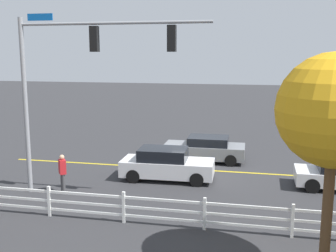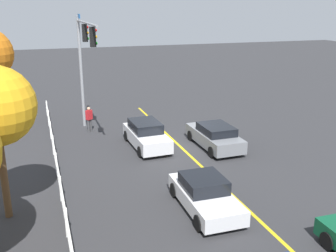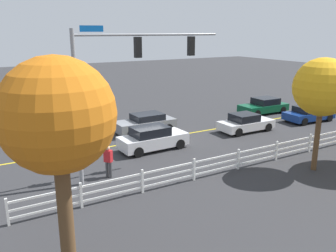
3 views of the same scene
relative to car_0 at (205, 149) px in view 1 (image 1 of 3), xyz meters
The scene contains 8 objects.
ground_plane 2.06m from the car_0, 75.94° to the left, with size 120.00×120.00×0.00m, color #2D2D30.
lane_center_stripe 4.06m from the car_0, 151.90° to the left, with size 28.00×0.16×0.01m, color gold.
signal_assembly 9.35m from the car_0, 55.88° to the left, with size 7.98×0.38×7.55m.
car_0 is the anchor object (origin of this frame).
car_2 4.04m from the car_0, 69.78° to the left, with size 4.43×1.96×1.52m.
pedestrian 8.50m from the car_0, 50.64° to the left, with size 0.45×0.48×1.69m.
white_rail_fence 9.43m from the car_0, 105.55° to the left, with size 26.10×0.10×1.15m.
tree_0 12.68m from the car_0, 112.52° to the left, with size 3.02×3.02×6.04m.
Camera 1 is at (-3.08, 20.36, 5.98)m, focal length 43.67 mm.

